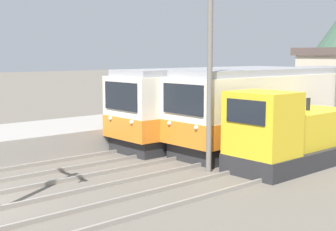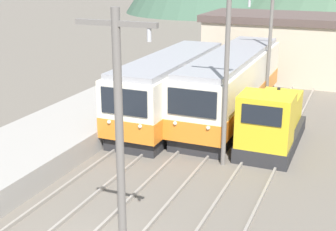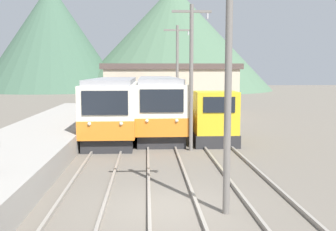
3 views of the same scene
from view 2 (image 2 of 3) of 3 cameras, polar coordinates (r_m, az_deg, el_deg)
name	(u,v)px [view 2 (image 2 of 3)]	position (r m, az deg, el deg)	size (l,w,h in m)	color
commuter_train_left	(171,92)	(25.34, 0.37, 2.93)	(2.84, 10.88, 3.65)	#28282B
commuter_train_center	(231,88)	(26.34, 7.72, 3.37)	(2.84, 13.05, 3.67)	#28282B
shunting_locomotive	(272,123)	(22.40, 12.54, -0.87)	(2.40, 5.90, 3.00)	#28282B
catenary_mast_near	(120,153)	(11.18, -5.83, -4.53)	(2.00, 0.20, 7.42)	slate
catenary_mast_mid	(226,74)	(19.27, 7.14, 5.10)	(2.00, 0.20, 7.42)	slate
catenary_mast_far	(270,41)	(27.98, 12.34, 8.85)	(2.00, 0.20, 7.42)	slate
station_building	(290,47)	(36.40, 14.66, 8.13)	(12.60, 6.30, 4.76)	beige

